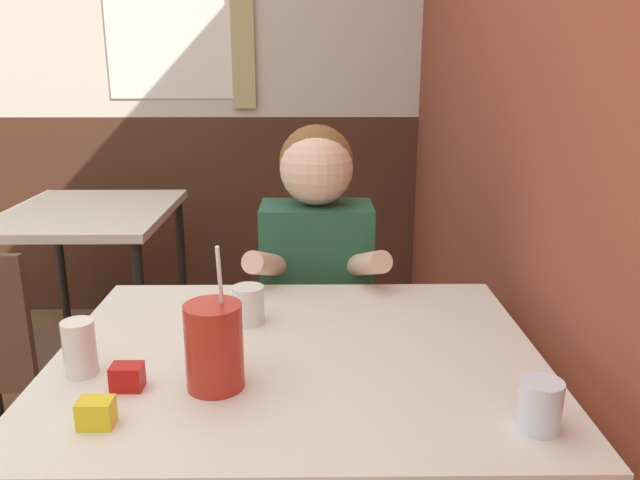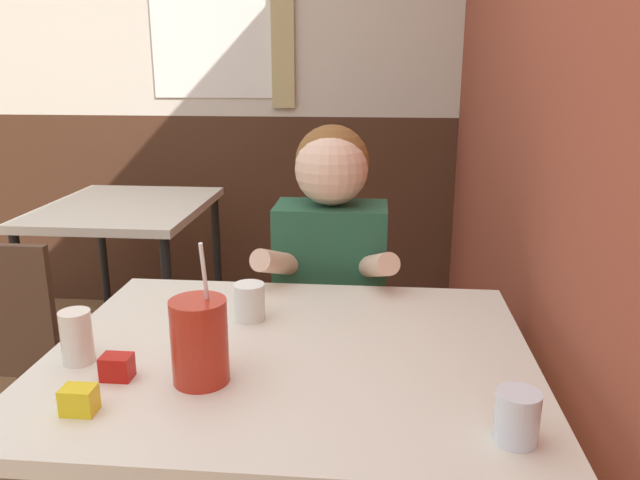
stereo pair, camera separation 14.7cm
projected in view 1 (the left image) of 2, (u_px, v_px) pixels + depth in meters
brick_wall_right at (489, 72)px, 2.11m from camera, size 0.08×4.42×2.70m
back_wall at (195, 67)px, 3.29m from camera, size 5.36×0.09×2.70m
main_table at (298, 379)px, 1.38m from camera, size 1.05×0.86×0.77m
background_table at (90, 229)px, 2.71m from camera, size 0.69×0.84×0.77m
person_seated at (317, 302)px, 1.97m from camera, size 0.42×0.42×1.21m
cocktail_pitcher at (214, 346)px, 1.19m from camera, size 0.11×0.11×0.29m
glass_near_pitcher at (540, 405)px, 1.07m from camera, size 0.07×0.07×0.09m
glass_center at (249, 304)px, 1.51m from camera, size 0.08×0.08×0.09m
glass_far_side at (80, 348)px, 1.25m from camera, size 0.07×0.07×0.11m
condiment_ketchup at (127, 377)px, 1.20m from camera, size 0.06×0.04×0.05m
condiment_mustard at (96, 413)px, 1.08m from camera, size 0.06×0.04×0.05m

